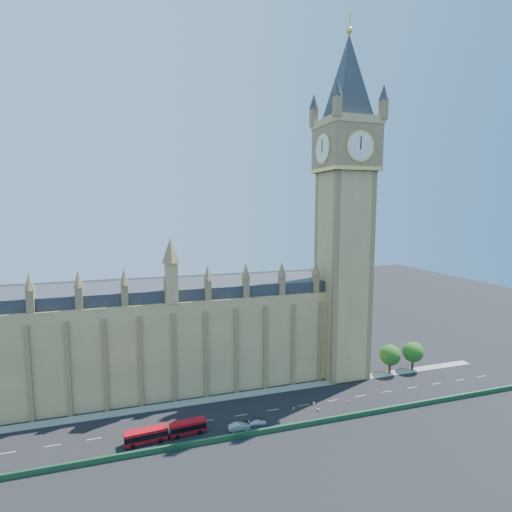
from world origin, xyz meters
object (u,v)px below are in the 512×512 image
object	(u,v)px
car_grey	(255,420)
car_white	(257,422)
car_silver	(239,427)
red_bus	(166,432)

from	to	relation	value
car_grey	car_white	world-z (taller)	car_grey
car_grey	car_silver	distance (m)	4.36
car_grey	car_white	size ratio (longest dim) A/B	1.10
car_grey	car_silver	bearing A→B (deg)	103.59
car_silver	car_white	size ratio (longest dim) A/B	1.15
red_bus	car_silver	world-z (taller)	red_bus
red_bus	car_white	distance (m)	19.97
car_grey	car_silver	xyz separation A→B (m)	(-4.09, -1.51, 0.01)
red_bus	car_silver	size ratio (longest dim) A/B	3.59
red_bus	car_white	size ratio (longest dim) A/B	4.13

